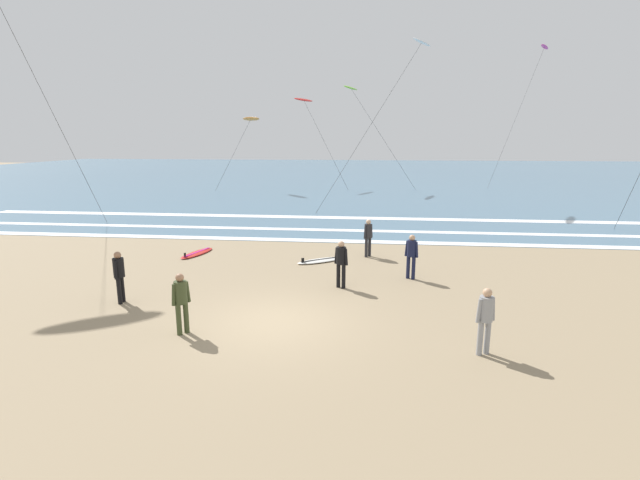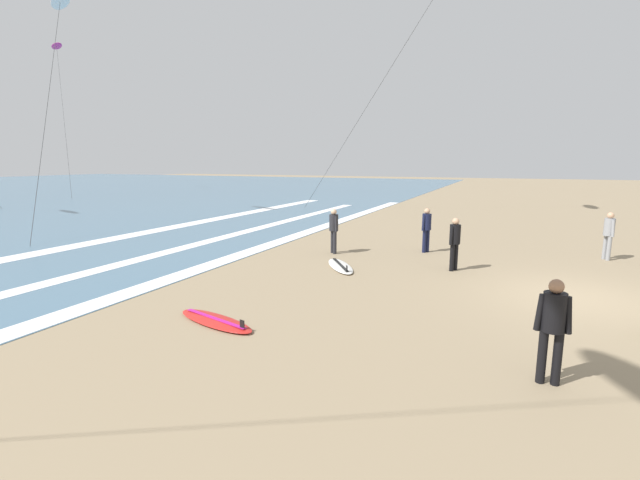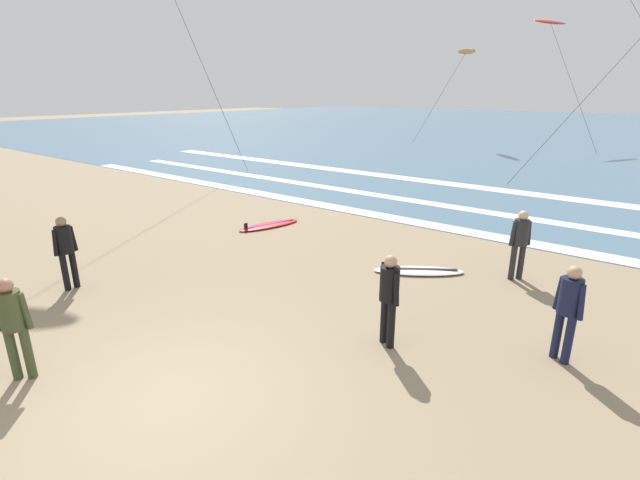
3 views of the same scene
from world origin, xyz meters
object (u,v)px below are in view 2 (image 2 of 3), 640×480
at_px(surfer_right_near, 609,232).
at_px(kite_magenta_far_left, 57,47).
at_px(surfer_foreground_main, 455,239).
at_px(surfboard_near_water, 215,321).
at_px(surfer_background_far, 334,227).
at_px(kite_white_mid_center, 60,2).
at_px(surfer_left_far, 427,226).
at_px(surfboard_right_spare, 340,266).
at_px(surfer_mid_group, 553,322).

relative_size(surfer_right_near, kite_magenta_far_left, 0.10).
height_order(surfer_foreground_main, surfboard_near_water, surfer_foreground_main).
distance_m(surfer_foreground_main, kite_magenta_far_left, 50.52).
relative_size(surfer_background_far, kite_white_mid_center, 0.13).
distance_m(kite_white_mid_center, kite_magenta_far_left, 27.61).
xyz_separation_m(surfer_left_far, surfboard_near_water, (-8.89, 2.61, -0.91)).
relative_size(surfer_foreground_main, surfboard_near_water, 0.73).
bearing_deg(surfer_right_near, kite_white_mid_center, 88.20).
bearing_deg(surfboard_right_spare, surfer_background_far, 27.64).
xyz_separation_m(surfer_background_far, kite_magenta_far_left, (19.61, 39.69, 14.19)).
bearing_deg(surfer_background_far, kite_magenta_far_left, 63.71).
height_order(surfer_left_far, kite_white_mid_center, kite_white_mid_center).
height_order(surfer_mid_group, surfer_right_near, same).
relative_size(surfer_mid_group, surfer_background_far, 1.00).
height_order(surfboard_near_water, kite_white_mid_center, kite_white_mid_center).
bearing_deg(surfboard_near_water, surfer_mid_group, -90.40).
xyz_separation_m(surfer_mid_group, surfer_right_near, (10.10, -2.32, 0.00)).
distance_m(surfer_mid_group, kite_magenta_far_left, 55.30).
height_order(surfboard_near_water, kite_magenta_far_left, kite_magenta_far_left).
height_order(surfer_mid_group, surfer_left_far, same).
bearing_deg(kite_magenta_far_left, surfer_mid_group, -120.36).
height_order(surfer_left_far, surfer_foreground_main, same).
xyz_separation_m(surfboard_near_water, kite_white_mid_center, (10.88, 17.88, 11.70)).
height_order(surfer_mid_group, kite_white_mid_center, kite_white_mid_center).
bearing_deg(surfboard_right_spare, kite_magenta_far_left, 62.14).
xyz_separation_m(surfer_foreground_main, kite_white_mid_center, (4.40, 21.76, 10.78)).
xyz_separation_m(surfer_right_near, surfer_foreground_main, (-3.57, 4.49, 0.00)).
relative_size(surfer_left_far, surfer_right_near, 1.00).
xyz_separation_m(surfboard_right_spare, kite_white_mid_center, (5.42, 18.50, 11.70)).
distance_m(surfer_right_near, surfer_foreground_main, 5.74).
bearing_deg(surfer_right_near, surfer_foreground_main, 128.49).
distance_m(surfer_right_near, surfboard_right_spare, 9.06).
distance_m(surfer_mid_group, kite_white_mid_center, 28.43).
bearing_deg(surfer_foreground_main, surfer_background_far, 78.48).
relative_size(surfer_left_far, surfboard_near_water, 0.73).
relative_size(kite_white_mid_center, kite_magenta_far_left, 0.78).
bearing_deg(surfer_left_far, kite_white_mid_center, 84.44).
bearing_deg(surfer_foreground_main, surfer_right_near, -51.51).
bearing_deg(kite_white_mid_center, surfboard_right_spare, -106.34).
height_order(surfer_right_near, surfer_foreground_main, same).
relative_size(surfer_right_near, surfboard_near_water, 0.73).
xyz_separation_m(surfer_left_far, kite_magenta_far_left, (18.08, 42.67, 14.19)).
xyz_separation_m(surfer_right_near, kite_magenta_far_left, (16.91, 48.44, 14.19)).
bearing_deg(surfer_background_far, surfer_foreground_main, -101.52).
distance_m(surfboard_right_spare, kite_magenta_far_left, 48.43).
bearing_deg(kite_white_mid_center, kite_magenta_far_left, 54.06).
xyz_separation_m(surfer_mid_group, surfer_left_far, (8.93, 3.44, 0.00)).
xyz_separation_m(surfer_mid_group, surfboard_right_spare, (5.50, 5.43, -0.91)).
bearing_deg(kite_magenta_far_left, surfer_right_near, -109.24).
bearing_deg(kite_white_mid_center, surfer_foreground_main, -101.42).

